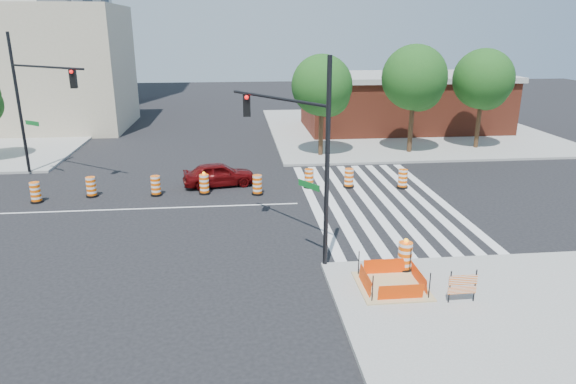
# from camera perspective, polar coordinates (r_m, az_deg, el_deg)

# --- Properties ---
(ground) EXTENTS (120.00, 120.00, 0.00)m
(ground) POSITION_cam_1_polar(r_m,az_deg,el_deg) (25.25, -14.93, -1.78)
(ground) COLOR black
(ground) RESTS_ON ground
(sidewalk_ne) EXTENTS (22.00, 22.00, 0.15)m
(sidewalk_ne) POSITION_cam_1_polar(r_m,az_deg,el_deg) (44.55, 12.45, 6.86)
(sidewalk_ne) COLOR gray
(sidewalk_ne) RESTS_ON ground
(crosswalk_east) EXTENTS (6.75, 13.50, 0.01)m
(crosswalk_east) POSITION_cam_1_polar(r_m,az_deg,el_deg) (25.85, 9.78, -0.96)
(crosswalk_east) COLOR silver
(crosswalk_east) RESTS_ON ground
(lane_centerline) EXTENTS (14.00, 0.12, 0.01)m
(lane_centerline) POSITION_cam_1_polar(r_m,az_deg,el_deg) (25.25, -14.93, -1.77)
(lane_centerline) COLOR silver
(lane_centerline) RESTS_ON ground
(excavation_pit) EXTENTS (2.20, 2.20, 0.90)m
(excavation_pit) POSITION_cam_1_polar(r_m,az_deg,el_deg) (17.29, 11.46, -10.06)
(excavation_pit) COLOR tan
(excavation_pit) RESTS_ON ground
(brick_storefront) EXTENTS (16.50, 8.50, 4.60)m
(brick_storefront) POSITION_cam_1_polar(r_m,az_deg,el_deg) (44.20, 12.64, 9.71)
(brick_storefront) COLOR maroon
(brick_storefront) RESTS_ON ground
(beige_midrise) EXTENTS (14.00, 10.00, 10.00)m
(beige_midrise) POSITION_cam_1_polar(r_m,az_deg,el_deg) (48.40, -25.98, 12.26)
(beige_midrise) COLOR tan
(beige_midrise) RESTS_ON ground
(red_coupe) EXTENTS (4.04, 2.19, 1.30)m
(red_coupe) POSITION_cam_1_polar(r_m,az_deg,el_deg) (27.97, -7.69, 1.97)
(red_coupe) COLOR #540708
(red_coupe) RESTS_ON ground
(signal_pole_se) EXTENTS (3.15, 4.62, 7.23)m
(signal_pole_se) POSITION_cam_1_polar(r_m,az_deg,el_deg) (18.26, 1.12, 5.94)
(signal_pole_se) COLOR black
(signal_pole_se) RESTS_ON ground
(signal_pole_nw) EXTENTS (4.85, 3.66, 7.86)m
(signal_pole_nw) POSITION_cam_1_polar(r_m,az_deg,el_deg) (31.59, -26.31, 9.85)
(signal_pole_nw) COLOR black
(signal_pole_nw) RESTS_ON ground
(pit_drum) EXTENTS (0.61, 0.61, 1.19)m
(pit_drum) POSITION_cam_1_polar(r_m,az_deg,el_deg) (18.30, 12.86, -7.06)
(pit_drum) COLOR black
(pit_drum) RESTS_ON ground
(barricade) EXTENTS (0.90, 0.06, 1.06)m
(barricade) POSITION_cam_1_polar(r_m,az_deg,el_deg) (16.74, 18.83, -9.73)
(barricade) COLOR #FF5D05
(barricade) RESTS_ON ground
(tree_north_c) EXTENTS (3.92, 3.92, 6.66)m
(tree_north_c) POSITION_cam_1_polar(r_m,az_deg,el_deg) (33.59, 3.83, 11.38)
(tree_north_c) COLOR #382314
(tree_north_c) RESTS_ON ground
(tree_north_d) EXTENTS (4.26, 4.26, 7.24)m
(tree_north_d) POSITION_cam_1_polar(r_m,az_deg,el_deg) (35.36, 13.90, 11.86)
(tree_north_d) COLOR #382314
(tree_north_d) RESTS_ON ground
(tree_north_e) EXTENTS (4.07, 4.07, 6.93)m
(tree_north_e) POSITION_cam_1_polar(r_m,az_deg,el_deg) (38.10, 20.87, 11.31)
(tree_north_e) COLOR #382314
(tree_north_e) RESTS_ON ground
(median_drum_2) EXTENTS (0.60, 0.60, 1.02)m
(median_drum_2) POSITION_cam_1_polar(r_m,az_deg,el_deg) (27.99, -26.23, -0.11)
(median_drum_2) COLOR black
(median_drum_2) RESTS_ON ground
(median_drum_3) EXTENTS (0.60, 0.60, 1.02)m
(median_drum_3) POSITION_cam_1_polar(r_m,az_deg,el_deg) (27.82, -21.02, 0.46)
(median_drum_3) COLOR black
(median_drum_3) RESTS_ON ground
(median_drum_4) EXTENTS (0.60, 0.60, 1.02)m
(median_drum_4) POSITION_cam_1_polar(r_m,az_deg,el_deg) (27.03, -14.47, 0.61)
(median_drum_4) COLOR black
(median_drum_4) RESTS_ON ground
(median_drum_5) EXTENTS (0.60, 0.60, 1.18)m
(median_drum_5) POSITION_cam_1_polar(r_m,az_deg,el_deg) (26.77, -9.28, 0.81)
(median_drum_5) COLOR black
(median_drum_5) RESTS_ON ground
(median_drum_6) EXTENTS (0.60, 0.60, 1.02)m
(median_drum_6) POSITION_cam_1_polar(r_m,az_deg,el_deg) (26.36, -3.43, 0.73)
(median_drum_6) COLOR black
(median_drum_6) RESTS_ON ground
(median_drum_7) EXTENTS (0.60, 0.60, 1.02)m
(median_drum_7) POSITION_cam_1_polar(r_m,az_deg,el_deg) (27.46, 2.34, 1.44)
(median_drum_7) COLOR black
(median_drum_7) RESTS_ON ground
(median_drum_8) EXTENTS (0.60, 0.60, 1.02)m
(median_drum_8) POSITION_cam_1_polar(r_m,az_deg,el_deg) (27.71, 6.78, 1.48)
(median_drum_8) COLOR black
(median_drum_8) RESTS_ON ground
(median_drum_9) EXTENTS (0.60, 0.60, 1.02)m
(median_drum_9) POSITION_cam_1_polar(r_m,az_deg,el_deg) (28.05, 12.63, 1.37)
(median_drum_9) COLOR black
(median_drum_9) RESTS_ON ground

